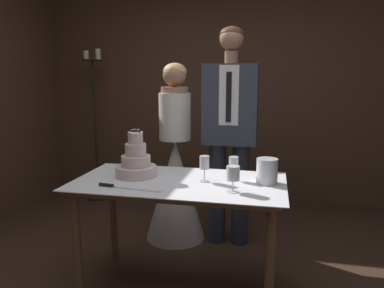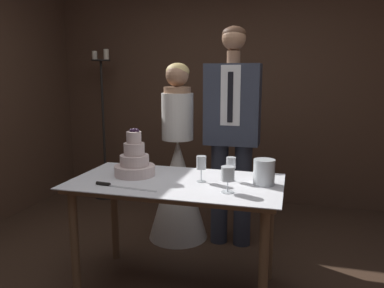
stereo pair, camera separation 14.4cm
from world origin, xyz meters
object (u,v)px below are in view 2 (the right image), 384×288
at_px(cake_knife, 114,186).
at_px(groom, 232,127).
at_px(candle_stand, 104,132).
at_px(wine_glass_far, 231,164).
at_px(wine_glass_middle, 228,174).
at_px(wine_glass_near, 201,164).
at_px(cake_table, 176,194).
at_px(tiered_cake, 135,162).
at_px(hurricane_candle, 264,173).
at_px(bride, 178,176).

bearing_deg(cake_knife, groom, 67.40).
height_order(cake_knife, candle_stand, candle_stand).
height_order(wine_glass_far, candle_stand, candle_stand).
bearing_deg(wine_glass_middle, wine_glass_near, 138.64).
height_order(wine_glass_near, wine_glass_middle, wine_glass_near).
distance_m(cake_table, groom, 0.93).
height_order(wine_glass_near, groom, groom).
bearing_deg(wine_glass_middle, candle_stand, 134.45).
height_order(cake_knife, wine_glass_near, wine_glass_near).
relative_size(tiered_cake, wine_glass_near, 1.92).
height_order(wine_glass_near, candle_stand, candle_stand).
height_order(tiered_cake, hurricane_candle, tiered_cake).
relative_size(tiered_cake, wine_glass_middle, 2.08).
bearing_deg(bride, groom, -0.08).
bearing_deg(tiered_cake, bride, 83.87).
xyz_separation_m(cake_table, wine_glass_middle, (0.38, -0.16, 0.21)).
relative_size(wine_glass_middle, wine_glass_far, 0.99).
xyz_separation_m(wine_glass_middle, groom, (-0.13, 0.98, 0.16)).
bearing_deg(cake_table, groom, 73.37).
bearing_deg(wine_glass_far, cake_table, -164.08).
relative_size(cake_knife, groom, 0.23).
relative_size(cake_table, hurricane_candle, 8.47).
height_order(cake_knife, bride, bride).
xyz_separation_m(tiered_cake, candle_stand, (-1.13, 1.66, -0.07)).
relative_size(cake_table, groom, 0.75).
distance_m(cake_table, wine_glass_far, 0.42).
height_order(cake_table, hurricane_candle, hurricane_candle).
bearing_deg(wine_glass_far, hurricane_candle, -8.84).
xyz_separation_m(tiered_cake, wine_glass_near, (0.49, -0.03, 0.02)).
bearing_deg(cake_knife, wine_glass_near, 33.42).
xyz_separation_m(wine_glass_near, candle_stand, (-1.63, 1.69, -0.10)).
xyz_separation_m(wine_glass_near, wine_glass_middle, (0.21, -0.18, -0.01)).
distance_m(tiered_cake, groom, 0.96).
bearing_deg(cake_knife, tiered_cake, 93.34).
xyz_separation_m(cake_knife, candle_stand, (-1.12, 1.95, 0.02)).
bearing_deg(wine_glass_far, cake_knife, -154.37).
xyz_separation_m(tiered_cake, bride, (0.08, 0.76, -0.30)).
height_order(cake_table, groom, groom).
bearing_deg(cake_table, wine_glass_middle, -22.88).
bearing_deg(bride, cake_table, -73.39).
xyz_separation_m(wine_glass_near, groom, (0.08, 0.79, 0.15)).
xyz_separation_m(tiered_cake, wine_glass_middle, (0.70, -0.22, 0.01)).
bearing_deg(candle_stand, tiered_cake, -55.59).
bearing_deg(cake_knife, candle_stand, 126.43).
xyz_separation_m(cake_knife, hurricane_candle, (0.92, 0.30, 0.07)).
distance_m(cake_knife, wine_glass_middle, 0.73).
xyz_separation_m(cake_knife, wine_glass_middle, (0.72, 0.07, 0.10)).
height_order(bride, candle_stand, candle_stand).
height_order(tiered_cake, candle_stand, candle_stand).
distance_m(groom, candle_stand, 1.94).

